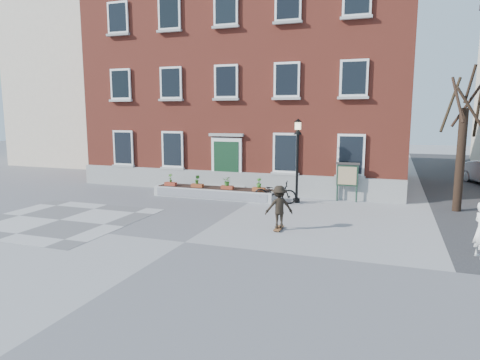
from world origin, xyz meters
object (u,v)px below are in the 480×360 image
at_px(bicycle, 275,192).
at_px(notice_board, 347,175).
at_px(lamp_post, 298,149).
at_px(skateboarder, 279,207).

distance_m(bicycle, notice_board, 3.58).
height_order(lamp_post, skateboarder, lamp_post).
height_order(bicycle, lamp_post, lamp_post).
bearing_deg(notice_board, bicycle, -152.64).
bearing_deg(bicycle, notice_board, -70.98).
xyz_separation_m(bicycle, lamp_post, (0.90, 0.60, 2.01)).
bearing_deg(lamp_post, notice_board, 24.57).
relative_size(bicycle, notice_board, 1.08).
height_order(lamp_post, notice_board, lamp_post).
bearing_deg(lamp_post, skateboarder, -85.20).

